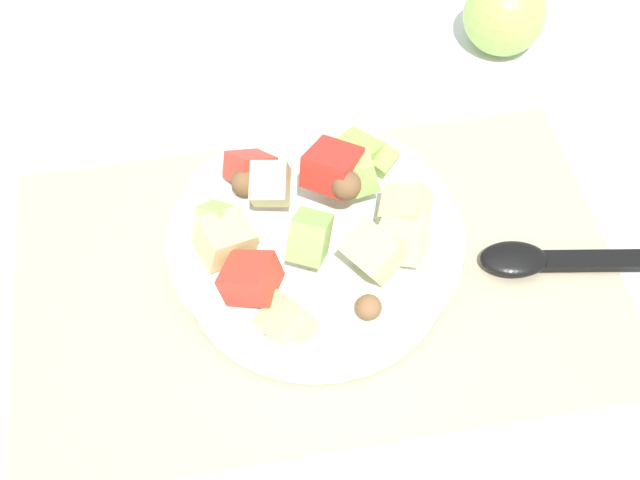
{
  "coord_description": "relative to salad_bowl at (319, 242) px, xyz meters",
  "views": [
    {
      "loc": [
        -0.07,
        -0.41,
        0.6
      ],
      "look_at": [
        0.0,
        0.01,
        0.04
      ],
      "focal_mm": 49.16,
      "sensor_mm": 36.0,
      "label": 1
    }
  ],
  "objects": [
    {
      "name": "ground_plane",
      "position": [
        -0.0,
        -0.01,
        -0.04
      ],
      "size": [
        2.4,
        2.4,
        0.0
      ],
      "primitive_type": "plane",
      "color": "silver"
    },
    {
      "name": "placemat",
      "position": [
        -0.0,
        -0.01,
        -0.04
      ],
      "size": [
        0.5,
        0.31,
        0.01
      ],
      "primitive_type": "cube",
      "color": "tan",
      "rests_on": "ground_plane"
    },
    {
      "name": "salad_bowl",
      "position": [
        0.0,
        0.0,
        0.0
      ],
      "size": [
        0.24,
        0.24,
        0.11
      ],
      "color": "white",
      "rests_on": "placemat"
    },
    {
      "name": "serving_spoon",
      "position": [
        0.21,
        -0.03,
        -0.03
      ],
      "size": [
        0.23,
        0.06,
        0.01
      ],
      "color": "black",
      "rests_on": "placemat"
    },
    {
      "name": "whole_apple",
      "position": [
        0.23,
        0.25,
        0.0
      ],
      "size": [
        0.08,
        0.08,
        0.09
      ],
      "color": "#9EC656",
      "rests_on": "ground_plane"
    }
  ]
}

